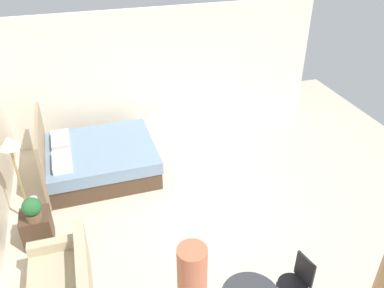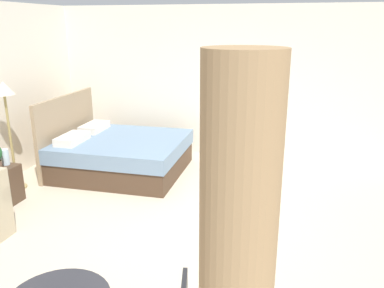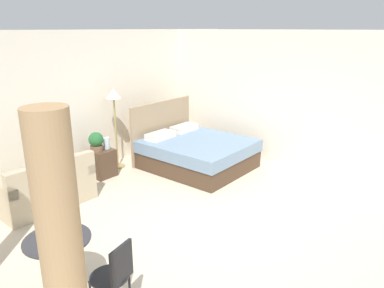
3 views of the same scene
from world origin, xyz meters
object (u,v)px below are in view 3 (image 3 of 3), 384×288
object	(u,v)px
balcony_table	(59,257)
couch	(46,189)
floor_lamp	(114,104)
vase	(106,143)
potted_plant	(96,142)
bed	(195,152)
cafe_chair_near_window	(115,274)
nightstand	(102,163)

from	to	relation	value
balcony_table	couch	bearing A→B (deg)	64.36
floor_lamp	vase	bearing A→B (deg)	-153.70
potted_plant	floor_lamp	distance (m)	0.87
bed	balcony_table	world-z (taller)	bed
vase	balcony_table	world-z (taller)	vase
bed	vase	size ratio (longest dim) A/B	9.34
vase	floor_lamp	distance (m)	0.80
couch	cafe_chair_near_window	bearing A→B (deg)	-106.80
nightstand	vase	world-z (taller)	vase
nightstand	cafe_chair_near_window	xyz separation A→B (m)	(-2.17, -3.12, 0.26)
bed	balcony_table	xyz separation A→B (m)	(-3.85, -1.37, 0.17)
nightstand	floor_lamp	world-z (taller)	floor_lamp
nightstand	balcony_table	distance (m)	3.36
bed	potted_plant	size ratio (longest dim) A/B	5.51
bed	balcony_table	distance (m)	4.09
couch	cafe_chair_near_window	world-z (taller)	cafe_chair_near_window
bed	floor_lamp	world-z (taller)	floor_lamp
couch	bed	bearing A→B (deg)	-13.57
bed	nightstand	xyz separation A→B (m)	(-1.53, 1.05, -0.06)
potted_plant	balcony_table	bearing A→B (deg)	-132.87
nightstand	vase	bearing A→B (deg)	-14.49
nightstand	balcony_table	world-z (taller)	balcony_table
couch	cafe_chair_near_window	distance (m)	2.90
floor_lamp	balcony_table	xyz separation A→B (m)	(-2.83, -2.58, -0.82)
bed	couch	world-z (taller)	bed
balcony_table	floor_lamp	bearing A→B (deg)	42.30
vase	balcony_table	xyz separation A→B (m)	(-2.45, -2.39, -0.15)
floor_lamp	cafe_chair_near_window	distance (m)	4.31
balcony_table	cafe_chair_near_window	distance (m)	0.72
nightstand	floor_lamp	distance (m)	1.17
bed	couch	size ratio (longest dim) A/B	1.43
couch	vase	world-z (taller)	couch
cafe_chair_near_window	vase	bearing A→B (deg)	53.46
bed	couch	xyz separation A→B (m)	(-2.86, 0.69, -0.03)
potted_plant	balcony_table	xyz separation A→B (m)	(-2.23, -2.40, -0.23)
floor_lamp	balcony_table	bearing A→B (deg)	-137.70
balcony_table	nightstand	bearing A→B (deg)	46.11
balcony_table	vase	bearing A→B (deg)	44.30
couch	nightstand	bearing A→B (deg)	14.94
potted_plant	cafe_chair_near_window	distance (m)	3.73
couch	balcony_table	xyz separation A→B (m)	(-0.99, -2.06, 0.20)
floor_lamp	bed	bearing A→B (deg)	-49.89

